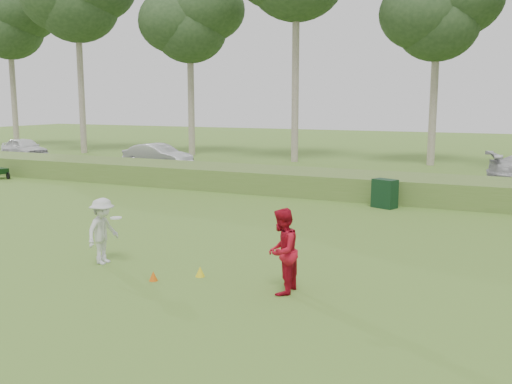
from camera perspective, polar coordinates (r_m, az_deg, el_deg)
The scene contains 14 objects.
ground at distance 12.71m, azimuth -7.57°, elevation -8.46°, with size 120.00×120.00×0.00m, color #467326.
reed_strip at distance 23.40m, azimuth 8.14°, elevation 0.82°, with size 80.00×3.00×0.90m, color #4E712D.
park_road at distance 28.25m, azimuth 10.99°, elevation 1.32°, with size 80.00×6.00×0.06m, color #2D2D2D.
tree_0 at distance 50.03m, azimuth -23.48°, elevation 15.26°, with size 6.76×6.76×13.00m.
tree_2 at distance 40.22m, azimuth -6.65°, elevation 16.52°, with size 6.50×6.50×12.00m.
tree_4 at distance 35.34m, azimuth 17.72°, elevation 16.55°, with size 6.24×6.24×11.50m.
player_white at distance 13.92m, azimuth -15.07°, elevation -3.78°, with size 0.84×1.03×1.57m.
player_red at distance 11.39m, azimuth 2.61°, elevation -5.93°, with size 0.84×0.66×1.73m, color #AF0F22.
cone_orange at distance 12.54m, azimuth -10.23°, elevation -8.27°, with size 0.19×0.19×0.21m, color #DD5A0B.
cone_yellow at distance 12.68m, azimuth -5.61°, elevation -7.92°, with size 0.21×0.21×0.23m, color yellow.
utility_cabinet at distance 20.90m, azimuth 12.75°, elevation -0.15°, with size 0.82×0.52×1.03m, color black.
wheelbarrow at distance 30.52m, azimuth -24.14°, elevation 1.92°, with size 1.10×0.70×0.52m.
car_left at distance 39.72m, azimuth -22.16°, elevation 4.08°, with size 1.59×3.94×1.34m, color white.
car_mid at distance 32.00m, azimuth -9.79°, elevation 3.55°, with size 1.44×4.13×1.36m, color silver.
Camera 1 is at (6.47, -10.23, 3.85)m, focal length 40.00 mm.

